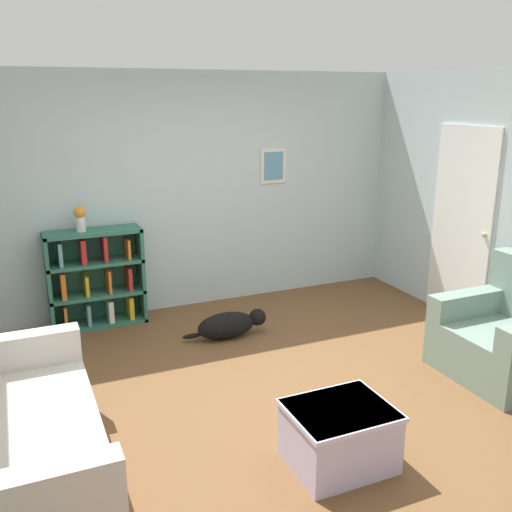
{
  "coord_description": "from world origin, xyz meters",
  "views": [
    {
      "loc": [
        -1.84,
        -3.79,
        2.36
      ],
      "look_at": [
        0.0,
        0.4,
        1.05
      ],
      "focal_mm": 40.0,
      "sensor_mm": 36.0,
      "label": 1
    }
  ],
  "objects_px": {
    "coffee_table": "(339,434)",
    "vase": "(80,217)",
    "recliner_chair": "(509,337)",
    "dog": "(230,325)",
    "couch": "(10,447)",
    "bookshelf": "(96,279)"
  },
  "relations": [
    {
      "from": "coffee_table",
      "to": "vase",
      "type": "relative_size",
      "value": 2.56
    },
    {
      "from": "recliner_chair",
      "to": "dog",
      "type": "distance_m",
      "value": 2.56
    },
    {
      "from": "recliner_chair",
      "to": "dog",
      "type": "bearing_deg",
      "value": 139.05
    },
    {
      "from": "coffee_table",
      "to": "dog",
      "type": "height_order",
      "value": "coffee_table"
    },
    {
      "from": "couch",
      "to": "coffee_table",
      "type": "xyz_separation_m",
      "value": [
        1.96,
        -0.57,
        -0.09
      ]
    },
    {
      "from": "recliner_chair",
      "to": "dog",
      "type": "height_order",
      "value": "recliner_chair"
    },
    {
      "from": "bookshelf",
      "to": "coffee_table",
      "type": "distance_m",
      "value": 3.26
    },
    {
      "from": "dog",
      "to": "vase",
      "type": "xyz_separation_m",
      "value": [
        -1.25,
        0.88,
        1.03
      ]
    },
    {
      "from": "couch",
      "to": "vase",
      "type": "xyz_separation_m",
      "value": [
        0.79,
        2.48,
        0.86
      ]
    },
    {
      "from": "bookshelf",
      "to": "dog",
      "type": "bearing_deg",
      "value": -38.14
    },
    {
      "from": "couch",
      "to": "dog",
      "type": "distance_m",
      "value": 2.59
    },
    {
      "from": "couch",
      "to": "coffee_table",
      "type": "relative_size",
      "value": 2.79
    },
    {
      "from": "couch",
      "to": "recliner_chair",
      "type": "relative_size",
      "value": 1.88
    },
    {
      "from": "bookshelf",
      "to": "vase",
      "type": "xyz_separation_m",
      "value": [
        -0.11,
        -0.02,
        0.67
      ]
    },
    {
      "from": "couch",
      "to": "bookshelf",
      "type": "height_order",
      "value": "bookshelf"
    },
    {
      "from": "bookshelf",
      "to": "vase",
      "type": "bearing_deg",
      "value": -168.44
    },
    {
      "from": "dog",
      "to": "recliner_chair",
      "type": "bearing_deg",
      "value": -40.95
    },
    {
      "from": "coffee_table",
      "to": "dog",
      "type": "bearing_deg",
      "value": 88.08
    },
    {
      "from": "bookshelf",
      "to": "vase",
      "type": "distance_m",
      "value": 0.68
    },
    {
      "from": "recliner_chair",
      "to": "coffee_table",
      "type": "bearing_deg",
      "value": -165.99
    },
    {
      "from": "recliner_chair",
      "to": "bookshelf",
      "type": "bearing_deg",
      "value": 140.07
    },
    {
      "from": "bookshelf",
      "to": "vase",
      "type": "relative_size",
      "value": 3.94
    }
  ]
}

